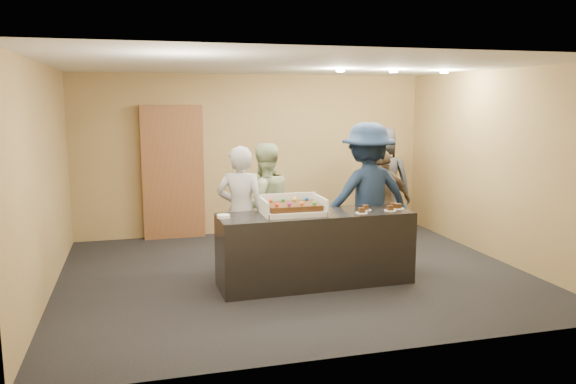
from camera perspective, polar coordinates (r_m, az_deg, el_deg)
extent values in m
plane|color=black|center=(7.53, 0.61, -8.21)|extent=(6.00, 6.00, 0.00)
plane|color=silver|center=(7.20, 0.64, 12.76)|extent=(6.00, 6.00, 0.00)
cube|color=olive|center=(9.66, -3.43, 3.83)|extent=(6.00, 0.04, 2.70)
cube|color=olive|center=(4.91, 8.60, -1.53)|extent=(6.00, 0.04, 2.70)
cube|color=olive|center=(7.05, -23.55, 1.06)|extent=(0.04, 5.00, 2.70)
cube|color=olive|center=(8.56, 20.36, 2.57)|extent=(0.04, 5.00, 2.70)
cube|color=black|center=(6.99, 2.81, -5.76)|extent=(2.41, 0.75, 0.90)
cube|color=brown|center=(9.41, -11.61, 1.96)|extent=(1.00, 0.15, 2.19)
cube|color=white|center=(6.80, 0.52, -2.02)|extent=(0.72, 0.50, 0.06)
cube|color=white|center=(6.70, -2.46, -1.61)|extent=(0.02, 0.50, 0.20)
cube|color=white|center=(6.89, 3.41, -1.31)|extent=(0.02, 0.50, 0.20)
cube|color=white|center=(7.02, -0.04, -1.00)|extent=(0.72, 0.02, 0.22)
cube|color=#3F210E|center=(6.79, 0.52, -1.49)|extent=(0.64, 0.44, 0.07)
sphere|color=#E8491B|center=(6.86, -1.77, -0.87)|extent=(0.05, 0.05, 0.05)
sphere|color=#178B49|center=(6.90, -0.53, -0.81)|extent=(0.05, 0.05, 0.05)
sphere|color=yellow|center=(6.94, 0.70, -0.75)|extent=(0.05, 0.05, 0.05)
sphere|color=blue|center=(6.98, 1.91, -0.69)|extent=(0.05, 0.05, 0.05)
sphere|color=red|center=(6.57, -1.14, -1.32)|extent=(0.05, 0.05, 0.05)
sphere|color=#A52385|center=(6.61, 0.15, -1.26)|extent=(0.05, 0.05, 0.05)
sphere|color=orange|center=(6.65, 1.42, -1.20)|extent=(0.05, 0.05, 0.05)
sphere|color=green|center=(6.69, 2.68, -1.13)|extent=(0.05, 0.05, 0.05)
cylinder|color=white|center=(6.63, -6.57, -2.47)|extent=(0.15, 0.15, 0.04)
cylinder|color=white|center=(6.92, 7.49, -2.12)|extent=(0.15, 0.15, 0.01)
cube|color=#3F210E|center=(6.91, 7.49, -1.85)|extent=(0.07, 0.06, 0.06)
cylinder|color=white|center=(7.12, 7.87, -1.82)|extent=(0.15, 0.15, 0.01)
cube|color=#3F210E|center=(7.11, 7.88, -1.55)|extent=(0.07, 0.06, 0.06)
cylinder|color=white|center=(7.13, 10.33, -1.86)|extent=(0.15, 0.15, 0.01)
cube|color=#3F210E|center=(7.12, 10.34, -1.59)|extent=(0.07, 0.06, 0.06)
cylinder|color=white|center=(7.32, 10.68, -1.58)|extent=(0.15, 0.15, 0.01)
cube|color=#3F210E|center=(7.32, 10.69, -1.32)|extent=(0.07, 0.06, 0.06)
cylinder|color=white|center=(7.28, 11.12, -1.66)|extent=(0.15, 0.15, 0.01)
cube|color=#3F210E|center=(7.27, 11.13, -1.40)|extent=(0.07, 0.06, 0.06)
imported|color=#A6A6AC|center=(7.20, -4.80, -2.06)|extent=(0.73, 0.60, 1.70)
imported|color=#A0B084|center=(7.56, -2.45, -1.48)|extent=(0.93, 0.78, 1.71)
imported|color=#162642|center=(7.59, 8.04, -0.47)|extent=(1.32, 0.82, 1.98)
imported|color=brown|center=(8.45, 9.57, -0.98)|extent=(0.95, 0.49, 1.55)
imported|color=#26272B|center=(9.33, 9.55, 0.92)|extent=(1.08, 0.96, 1.86)
cylinder|color=#FFEAC6|center=(7.92, 5.34, 12.18)|extent=(0.12, 0.12, 0.03)
cylinder|color=#FFEAC6|center=(8.23, 10.68, 11.95)|extent=(0.12, 0.12, 0.03)
cylinder|color=#FFEAC6|center=(8.61, 15.58, 11.65)|extent=(0.12, 0.12, 0.03)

